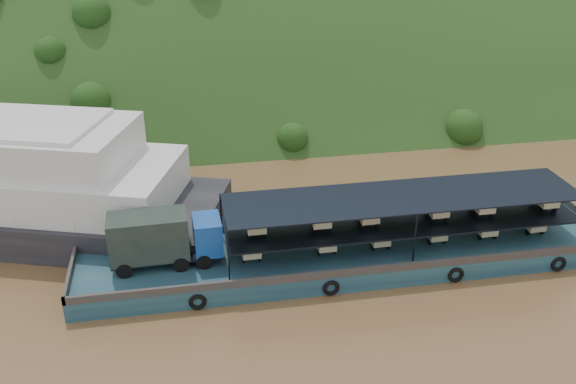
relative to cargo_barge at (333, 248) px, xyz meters
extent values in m
plane|color=brown|center=(-0.13, 1.67, -1.16)|extent=(160.00, 160.00, 0.00)
cube|color=#1A3212|center=(-0.13, 37.67, -1.16)|extent=(140.00, 39.60, 39.60)
cube|color=#132A44|center=(1.01, 0.02, -0.56)|extent=(35.00, 7.00, 1.20)
cube|color=#592D19|center=(1.01, 3.42, 0.29)|extent=(35.00, 0.20, 0.50)
cube|color=#592D19|center=(1.01, -3.38, 0.29)|extent=(35.00, 0.20, 0.50)
cube|color=#592D19|center=(-16.39, 0.02, 0.29)|extent=(0.20, 7.00, 0.50)
torus|color=black|center=(-8.99, -3.53, -0.61)|extent=(1.06, 0.26, 1.06)
torus|color=black|center=(-0.99, -3.53, -0.61)|extent=(1.06, 0.26, 1.06)
torus|color=black|center=(7.01, -3.53, -0.61)|extent=(1.06, 0.26, 1.06)
torus|color=black|center=(14.01, -3.53, -0.61)|extent=(1.06, 0.26, 1.06)
cylinder|color=black|center=(-13.14, -1.12, 0.54)|extent=(1.00, 0.38, 0.99)
cylinder|color=black|center=(-13.21, 0.95, 0.54)|extent=(1.00, 0.38, 0.99)
cylinder|color=black|center=(-9.79, -1.02, 0.54)|extent=(1.00, 0.38, 0.99)
cylinder|color=black|center=(-9.86, 1.05, 0.54)|extent=(1.00, 0.38, 0.99)
cylinder|color=black|center=(-8.41, -0.97, 0.54)|extent=(1.00, 0.38, 0.99)
cylinder|color=black|center=(-8.47, 1.10, 0.54)|extent=(1.00, 0.38, 0.99)
cube|color=black|center=(-10.61, -0.01, 0.69)|extent=(6.77, 2.38, 0.20)
cube|color=#16469A|center=(-8.05, 0.07, 1.82)|extent=(1.75, 2.42, 2.17)
cube|color=black|center=(-7.21, 0.10, 2.21)|extent=(0.12, 1.97, 0.89)
cube|color=black|center=(-11.60, -0.04, 2.12)|extent=(4.81, 2.51, 2.76)
cube|color=black|center=(4.51, 0.02, 1.70)|extent=(23.00, 5.00, 0.12)
cube|color=black|center=(4.51, 0.02, 3.34)|extent=(23.00, 5.00, 0.08)
cylinder|color=black|center=(-6.99, -2.48, 1.69)|extent=(0.12, 0.12, 3.30)
cylinder|color=black|center=(-6.99, 2.52, 1.69)|extent=(0.12, 0.12, 3.30)
cylinder|color=black|center=(4.51, -2.48, 1.69)|extent=(0.12, 0.12, 3.30)
cylinder|color=black|center=(4.51, 2.52, 1.69)|extent=(0.12, 0.12, 3.30)
cylinder|color=black|center=(16.01, 2.52, 1.69)|extent=(0.12, 0.12, 3.30)
cylinder|color=black|center=(-5.43, 1.07, 0.30)|extent=(0.12, 0.52, 0.52)
cylinder|color=black|center=(-5.93, -0.73, 0.30)|extent=(0.14, 0.52, 0.52)
cylinder|color=black|center=(-4.93, -0.73, 0.30)|extent=(0.14, 0.52, 0.52)
cube|color=beige|center=(-5.43, -0.38, 0.64)|extent=(1.15, 1.50, 0.44)
cube|color=red|center=(-5.43, 0.77, 0.82)|extent=(0.55, 0.80, 0.80)
cube|color=red|center=(-5.43, 0.57, 1.32)|extent=(0.50, 0.10, 0.10)
cylinder|color=black|center=(-0.61, 1.07, 0.30)|extent=(0.12, 0.52, 0.52)
cylinder|color=black|center=(-1.11, -0.73, 0.30)|extent=(0.14, 0.52, 0.52)
cylinder|color=black|center=(-0.11, -0.73, 0.30)|extent=(0.14, 0.52, 0.52)
cube|color=beige|center=(-0.61, -0.38, 0.64)|extent=(1.15, 1.50, 0.44)
cube|color=#B4120C|center=(-0.61, 0.77, 0.82)|extent=(0.55, 0.80, 0.80)
cube|color=#B4120C|center=(-0.61, 0.57, 1.32)|extent=(0.50, 0.10, 0.10)
cylinder|color=black|center=(2.95, 1.07, 0.30)|extent=(0.12, 0.52, 0.52)
cylinder|color=black|center=(2.45, -0.73, 0.30)|extent=(0.14, 0.52, 0.52)
cylinder|color=black|center=(3.45, -0.73, 0.30)|extent=(0.14, 0.52, 0.52)
cube|color=beige|center=(2.95, -0.38, 0.64)|extent=(1.15, 1.50, 0.44)
cube|color=red|center=(2.95, 0.77, 0.82)|extent=(0.55, 0.80, 0.80)
cube|color=red|center=(2.95, 0.57, 1.32)|extent=(0.50, 0.10, 0.10)
cylinder|color=black|center=(6.81, 1.07, 0.30)|extent=(0.12, 0.52, 0.52)
cylinder|color=black|center=(6.31, -0.73, 0.30)|extent=(0.14, 0.52, 0.52)
cylinder|color=black|center=(7.31, -0.73, 0.30)|extent=(0.14, 0.52, 0.52)
cube|color=#BCB885|center=(6.81, -0.38, 0.64)|extent=(1.15, 1.50, 0.44)
cube|color=red|center=(6.81, 0.77, 0.82)|extent=(0.55, 0.80, 0.80)
cube|color=red|center=(6.81, 0.57, 1.32)|extent=(0.50, 0.10, 0.10)
cylinder|color=black|center=(10.32, 1.07, 0.30)|extent=(0.12, 0.52, 0.52)
cylinder|color=black|center=(9.82, -0.73, 0.30)|extent=(0.14, 0.52, 0.52)
cylinder|color=black|center=(10.82, -0.73, 0.30)|extent=(0.14, 0.52, 0.52)
cube|color=beige|center=(10.32, -0.38, 0.64)|extent=(1.15, 1.50, 0.44)
cube|color=red|center=(10.32, 0.77, 0.82)|extent=(0.55, 0.80, 0.80)
cube|color=red|center=(10.32, 0.57, 1.32)|extent=(0.50, 0.10, 0.10)
cylinder|color=black|center=(13.79, 1.07, 0.30)|extent=(0.12, 0.52, 0.52)
cylinder|color=black|center=(13.29, -0.73, 0.30)|extent=(0.14, 0.52, 0.52)
cylinder|color=black|center=(14.29, -0.73, 0.30)|extent=(0.14, 0.52, 0.52)
cube|color=beige|center=(13.79, -0.38, 0.64)|extent=(1.15, 1.50, 0.44)
cube|color=red|center=(13.79, 0.77, 0.82)|extent=(0.55, 0.80, 0.80)
cube|color=red|center=(13.79, 0.57, 1.32)|extent=(0.50, 0.10, 0.10)
cylinder|color=black|center=(-5.08, 1.07, 2.02)|extent=(0.12, 0.52, 0.52)
cylinder|color=black|center=(-5.58, -0.73, 2.02)|extent=(0.14, 0.52, 0.52)
cylinder|color=black|center=(-4.58, -0.73, 2.02)|extent=(0.14, 0.52, 0.52)
cube|color=#B8B482|center=(-5.08, -0.38, 2.36)|extent=(1.15, 1.50, 0.44)
cube|color=#B00D0B|center=(-5.08, 0.77, 2.54)|extent=(0.55, 0.80, 0.80)
cube|color=#B00D0B|center=(-5.08, 0.57, 3.04)|extent=(0.50, 0.10, 0.10)
cylinder|color=black|center=(-1.00, 1.07, 2.02)|extent=(0.12, 0.52, 0.52)
cylinder|color=black|center=(-1.50, -0.73, 2.02)|extent=(0.14, 0.52, 0.52)
cylinder|color=black|center=(-0.50, -0.73, 2.02)|extent=(0.14, 0.52, 0.52)
cube|color=#C9BE8E|center=(-1.00, -0.38, 2.36)|extent=(1.15, 1.50, 0.44)
cube|color=#1B29A4|center=(-1.00, 0.77, 2.54)|extent=(0.55, 0.80, 0.80)
cube|color=#1B29A4|center=(-1.00, 0.57, 3.04)|extent=(0.50, 0.10, 0.10)
cylinder|color=black|center=(2.10, 1.07, 2.02)|extent=(0.12, 0.52, 0.52)
cylinder|color=black|center=(1.60, -0.73, 2.02)|extent=(0.14, 0.52, 0.52)
cylinder|color=black|center=(2.60, -0.73, 2.02)|extent=(0.14, 0.52, 0.52)
cube|color=tan|center=(2.10, -0.38, 2.36)|extent=(1.15, 1.50, 0.44)
cube|color=#B20B17|center=(2.10, 0.77, 2.54)|extent=(0.55, 0.80, 0.80)
cube|color=#B20B17|center=(2.10, 0.57, 3.04)|extent=(0.50, 0.10, 0.10)
cylinder|color=black|center=(6.74, 1.07, 2.02)|extent=(0.12, 0.52, 0.52)
cylinder|color=black|center=(6.24, -0.73, 2.02)|extent=(0.14, 0.52, 0.52)
cylinder|color=black|center=(7.24, -0.73, 2.02)|extent=(0.14, 0.52, 0.52)
cube|color=#C6BC8C|center=(6.74, -0.38, 2.36)|extent=(1.15, 1.50, 0.44)
cube|color=#BCB285|center=(6.74, 0.77, 2.54)|extent=(0.55, 0.80, 0.80)
cube|color=#BCB285|center=(6.74, 0.57, 3.04)|extent=(0.50, 0.10, 0.10)
cylinder|color=black|center=(9.89, 1.07, 2.02)|extent=(0.12, 0.52, 0.52)
cylinder|color=black|center=(9.39, -0.73, 2.02)|extent=(0.14, 0.52, 0.52)
cylinder|color=black|center=(10.39, -0.73, 2.02)|extent=(0.14, 0.52, 0.52)
cube|color=beige|center=(9.89, -0.38, 2.36)|extent=(1.15, 1.50, 0.44)
cube|color=red|center=(9.89, 0.77, 2.54)|extent=(0.55, 0.80, 0.80)
cube|color=red|center=(9.89, 0.57, 3.04)|extent=(0.50, 0.10, 0.10)
cylinder|color=black|center=(14.41, 1.07, 2.02)|extent=(0.12, 0.52, 0.52)
cylinder|color=black|center=(13.91, -0.73, 2.02)|extent=(0.14, 0.52, 0.52)
cylinder|color=black|center=(14.91, -0.73, 2.02)|extent=(0.14, 0.52, 0.52)
cube|color=beige|center=(14.41, -0.38, 2.36)|extent=(1.15, 1.50, 0.44)
cube|color=beige|center=(14.41, 0.77, 2.54)|extent=(0.55, 0.80, 0.80)
cube|color=beige|center=(14.41, 0.57, 3.04)|extent=(0.50, 0.10, 0.10)
camera|label=1|loc=(-9.35, -34.84, 21.36)|focal=40.00mm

